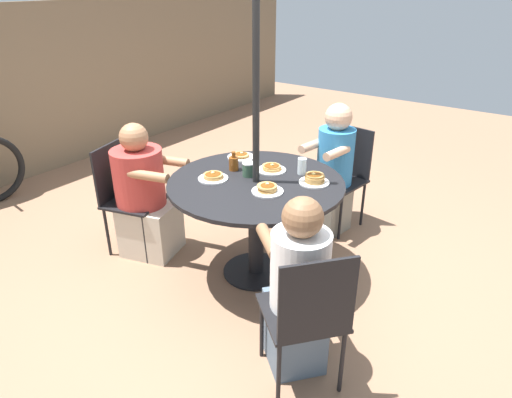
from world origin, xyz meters
name	(u,v)px	position (x,y,z in m)	size (l,w,h in m)	color
ground_plane	(256,272)	(0.00, 0.00, 0.00)	(12.00, 12.00, 0.00)	#8C664C
back_fence	(11,97)	(0.00, 3.19, 0.91)	(10.00, 0.06, 1.83)	#7A664C
patio_table	(256,198)	(0.00, 0.00, 0.63)	(1.24, 1.24, 0.76)	black
umbrella_pole	(256,119)	(0.00, 0.00, 1.21)	(0.05, 0.05, 2.42)	black
patio_chair_north	(343,171)	(1.10, -0.16, 0.50)	(0.47, 0.47, 0.89)	black
diner_north	(332,174)	(0.93, -0.13, 0.53)	(0.49, 0.36, 1.14)	gray
patio_chair_east	(125,192)	(-0.31, 1.07, 0.50)	(0.51, 0.51, 0.89)	black
diner_east	(144,198)	(-0.26, 0.90, 0.48)	(0.50, 0.59, 1.08)	beige
patio_chair_south	(308,312)	(-0.72, -0.85, 0.50)	(0.58, 0.58, 0.89)	black
diner_south	(297,292)	(-0.61, -0.72, 0.50)	(0.52, 0.53, 1.09)	slate
pancake_plate_a	(267,189)	(-0.10, -0.17, 0.78)	(0.21, 0.21, 0.06)	white
pancake_plate_b	(213,177)	(-0.15, 0.27, 0.78)	(0.21, 0.21, 0.05)	white
pancake_plate_c	(272,169)	(0.23, 0.02, 0.78)	(0.21, 0.21, 0.05)	white
pancake_plate_d	(314,179)	(0.21, -0.35, 0.79)	(0.21, 0.21, 0.08)	white
pancake_plate_e	(241,156)	(0.31, 0.37, 0.78)	(0.21, 0.21, 0.04)	white
syrup_bottle	(234,163)	(0.07, 0.26, 0.82)	(0.09, 0.07, 0.14)	brown
coffee_cup	(249,169)	(0.05, 0.10, 0.81)	(0.09, 0.09, 0.10)	#33513D
drinking_glass_a	(302,166)	(0.31, -0.19, 0.82)	(0.06, 0.06, 0.12)	silver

